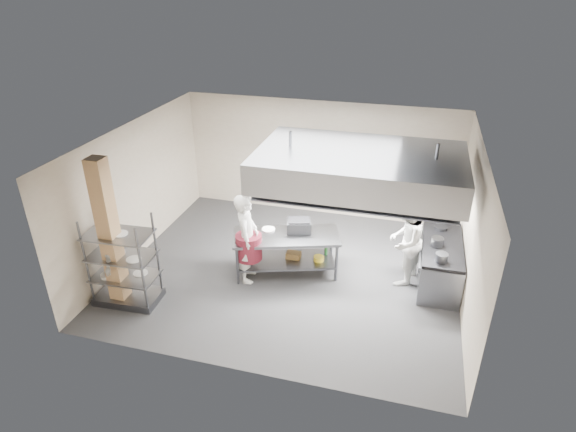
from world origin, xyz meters
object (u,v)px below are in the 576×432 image
(island, at_px, (286,254))
(chef_plating, at_px, (117,259))
(griddle, at_px, (299,226))
(pass_rack, at_px, (123,260))
(chef_head, at_px, (247,238))
(cooking_range, at_px, (440,263))
(stockpot, at_px, (437,242))
(chef_line, at_px, (405,241))

(island, xyz_separation_m, chef_plating, (-2.93, -1.67, 0.40))
(island, bearing_deg, griddle, 30.78)
(pass_rack, bearing_deg, chef_head, 30.39)
(island, height_order, cooking_range, island)
(chef_head, bearing_deg, griddle, -66.23)
(pass_rack, distance_m, stockpot, 6.15)
(island, xyz_separation_m, chef_head, (-0.71, -0.43, 0.51))
(chef_plating, distance_m, griddle, 3.68)
(chef_line, relative_size, stockpot, 7.58)
(pass_rack, bearing_deg, chef_line, 19.16)
(pass_rack, xyz_separation_m, chef_line, (5.13, 2.10, 0.03))
(pass_rack, relative_size, chef_plating, 1.07)
(cooking_range, height_order, griddle, griddle)
(chef_head, bearing_deg, chef_plating, 106.84)
(cooking_range, bearing_deg, pass_rack, -158.64)
(chef_plating, bearing_deg, cooking_range, 97.04)
(pass_rack, bearing_deg, island, 29.75)
(island, xyz_separation_m, pass_rack, (-2.73, -1.76, 0.46))
(pass_rack, height_order, chef_line, chef_line)
(cooking_range, relative_size, chef_plating, 1.17)
(island, bearing_deg, chef_head, -167.47)
(chef_head, xyz_separation_m, chef_plating, (-2.22, -1.24, -0.11))
(stockpot, bearing_deg, island, -172.34)
(island, relative_size, griddle, 4.37)
(stockpot, bearing_deg, pass_rack, -159.32)
(chef_line, bearing_deg, island, -66.48)
(chef_head, xyz_separation_m, griddle, (0.92, 0.67, 0.07))
(chef_head, distance_m, griddle, 1.14)
(cooking_range, height_order, chef_plating, chef_plating)
(griddle, bearing_deg, chef_line, -13.68)
(pass_rack, xyz_separation_m, stockpot, (5.75, 2.17, 0.07))
(stockpot, bearing_deg, chef_line, -173.27)
(chef_line, bearing_deg, cooking_range, 120.68)
(pass_rack, distance_m, chef_head, 2.43)
(island, height_order, griddle, griddle)
(cooking_range, xyz_separation_m, chef_plating, (-6.08, -2.20, 0.43))
(pass_rack, height_order, stockpot, pass_rack)
(island, relative_size, stockpot, 8.76)
(chef_line, xyz_separation_m, griddle, (-2.18, -0.09, 0.08))
(island, distance_m, chef_plating, 3.40)
(cooking_range, relative_size, griddle, 3.99)
(pass_rack, relative_size, griddle, 3.66)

